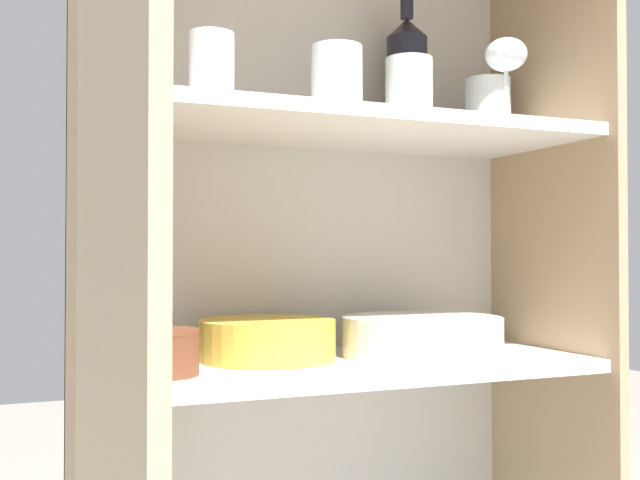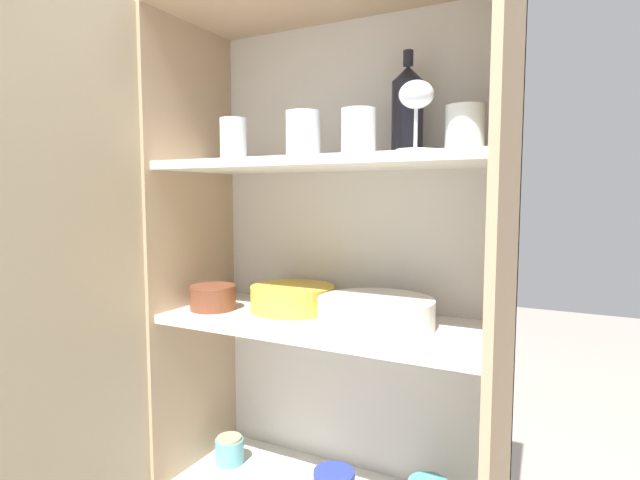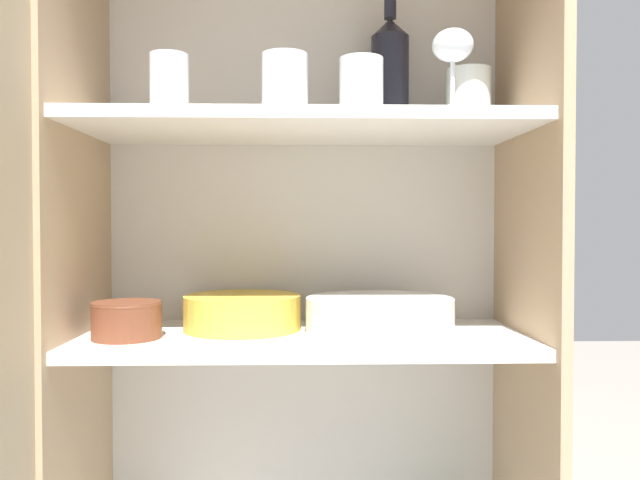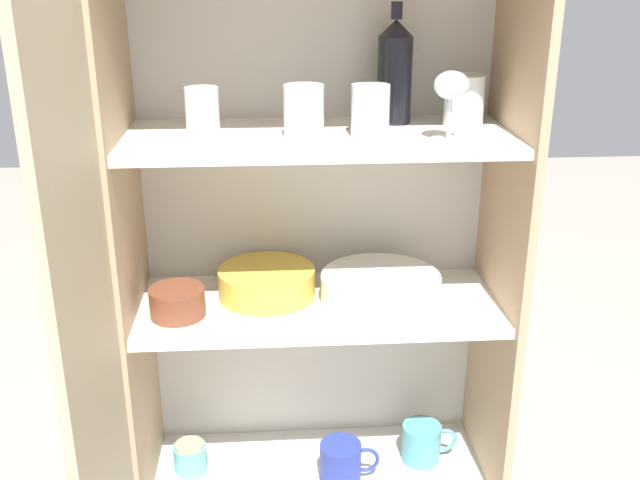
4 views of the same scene
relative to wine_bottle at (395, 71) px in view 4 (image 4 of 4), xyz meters
name	(u,v)px [view 4 (image 4 of 4)]	position (x,y,z in m)	size (l,w,h in m)	color
cupboard_back_panel	(314,276)	(-0.16, 0.07, -0.48)	(0.79, 0.02, 1.46)	silver
cupboard_side_left	(136,312)	(-0.55, -0.09, -0.48)	(0.02, 0.35, 1.46)	tan
cupboard_side_right	(497,301)	(0.23, -0.09, -0.48)	(0.02, 0.35, 1.46)	tan
shelf_board_lower	(319,472)	(-0.16, -0.09, -0.92)	(0.76, 0.31, 0.02)	white
shelf_board_middle	(319,306)	(-0.16, -0.09, -0.48)	(0.76, 0.31, 0.02)	white
shelf_board_upper	(319,138)	(-0.16, -0.09, -0.12)	(0.76, 0.31, 0.02)	white
cupboard_door	(99,414)	(-0.55, -0.46, -0.48)	(0.03, 0.39, 1.46)	tan
tumbler_glass_0	(464,100)	(0.14, -0.04, -0.05)	(0.08, 0.08, 0.10)	white
tumbler_glass_1	(370,111)	(-0.07, -0.13, -0.06)	(0.07, 0.07, 0.10)	white
tumbler_glass_2	(202,114)	(-0.38, -0.14, -0.06)	(0.06, 0.06, 0.10)	white
tumbler_glass_3	(304,112)	(-0.19, -0.14, -0.05)	(0.08, 0.08, 0.10)	white
wine_glass_0	(451,93)	(0.07, -0.18, -0.01)	(0.07, 0.07, 0.13)	white
wine_bottle	(395,71)	(0.00, 0.00, 0.00)	(0.07, 0.07, 0.24)	black
plate_stack_white	(381,289)	(-0.03, -0.10, -0.44)	(0.25, 0.25, 0.06)	silver
mixing_bowl_large	(267,281)	(-0.27, -0.05, -0.44)	(0.21, 0.21, 0.06)	gold
serving_bowl_small	(177,301)	(-0.45, -0.13, -0.44)	(0.11, 0.11, 0.06)	brown
coffee_mug_primary	(341,463)	(-0.11, -0.14, -0.86)	(0.14, 0.09, 0.10)	#283893
coffee_mug_extra_1	(422,442)	(0.09, -0.07, -0.86)	(0.13, 0.09, 0.09)	teal
storage_jar	(190,457)	(-0.46, -0.07, -0.87)	(0.08, 0.08, 0.07)	#5BA3A8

